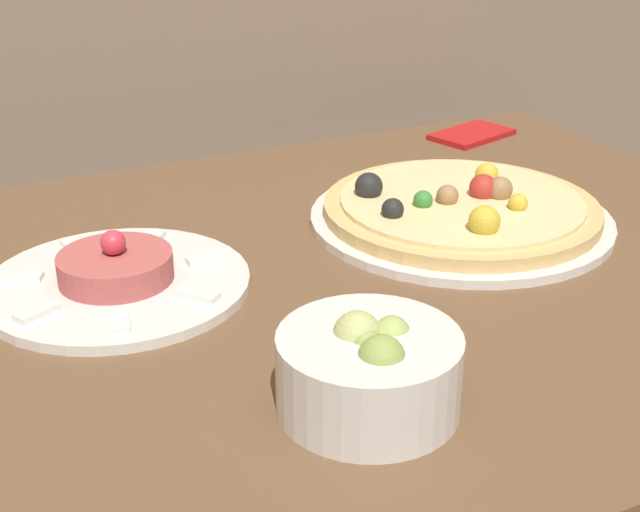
% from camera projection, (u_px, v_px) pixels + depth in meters
% --- Properties ---
extents(dining_table, '(1.13, 0.80, 0.72)m').
position_uv_depth(dining_table, '(314.00, 365.00, 0.93)').
color(dining_table, brown).
rests_on(dining_table, ground_plane).
extents(pizza_plate, '(0.34, 0.34, 0.06)m').
position_uv_depth(pizza_plate, '(460.00, 211.00, 1.00)').
color(pizza_plate, silver).
rests_on(pizza_plate, dining_table).
extents(tartare_plate, '(0.26, 0.26, 0.06)m').
position_uv_depth(tartare_plate, '(117.00, 278.00, 0.85)').
color(tartare_plate, silver).
rests_on(tartare_plate, dining_table).
extents(small_bowl, '(0.14, 0.14, 0.08)m').
position_uv_depth(small_bowl, '(369.00, 370.00, 0.66)').
color(small_bowl, silver).
rests_on(small_bowl, dining_table).
extents(napkin, '(0.14, 0.10, 0.01)m').
position_uv_depth(napkin, '(472.00, 134.00, 1.31)').
color(napkin, red).
rests_on(napkin, dining_table).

